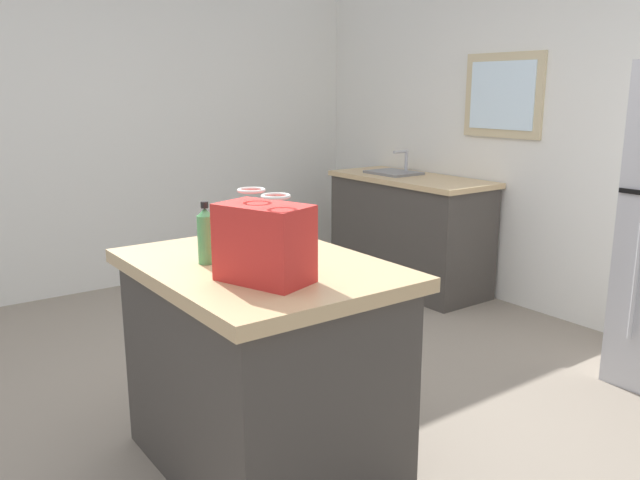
# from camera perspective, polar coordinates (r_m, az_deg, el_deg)

# --- Properties ---
(ground) EXTENTS (6.45, 6.45, 0.00)m
(ground) POSITION_cam_1_polar(r_m,az_deg,el_deg) (3.29, -2.84, -15.39)
(ground) COLOR gray
(back_wall) EXTENTS (5.38, 0.13, 2.65)m
(back_wall) POSITION_cam_1_polar(r_m,az_deg,el_deg) (4.63, 22.45, 9.20)
(back_wall) COLOR silver
(back_wall) RESTS_ON ground
(left_wall) EXTENTS (0.10, 4.73, 2.65)m
(left_wall) POSITION_cam_1_polar(r_m,az_deg,el_deg) (5.35, -19.28, 9.83)
(left_wall) COLOR silver
(left_wall) RESTS_ON ground
(kitchen_island) EXTENTS (1.16, 0.85, 0.90)m
(kitchen_island) POSITION_cam_1_polar(r_m,az_deg,el_deg) (2.73, -5.18, -11.01)
(kitchen_island) COLOR #423D38
(kitchen_island) RESTS_ON ground
(sink_counter) EXTENTS (1.38, 0.60, 1.08)m
(sink_counter) POSITION_cam_1_polar(r_m,az_deg,el_deg) (5.26, 7.82, 0.87)
(sink_counter) COLOR #423D38
(sink_counter) RESTS_ON ground
(shopping_bag) EXTENTS (0.37, 0.30, 0.33)m
(shopping_bag) POSITION_cam_1_polar(r_m,az_deg,el_deg) (2.30, -4.95, -0.23)
(shopping_bag) COLOR red
(shopping_bag) RESTS_ON kitchen_island
(small_box) EXTENTS (0.16, 0.15, 0.14)m
(small_box) POSITION_cam_1_polar(r_m,az_deg,el_deg) (2.90, -8.18, 1.08)
(small_box) COLOR #4775B7
(small_box) RESTS_ON kitchen_island
(bottle) EXTENTS (0.07, 0.07, 0.25)m
(bottle) POSITION_cam_1_polar(r_m,az_deg,el_deg) (2.57, -10.06, 0.36)
(bottle) COLOR #4C9956
(bottle) RESTS_ON kitchen_island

